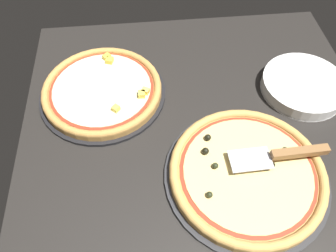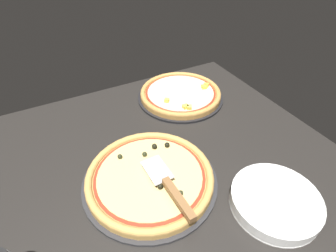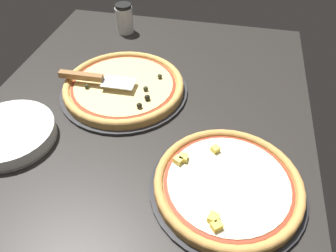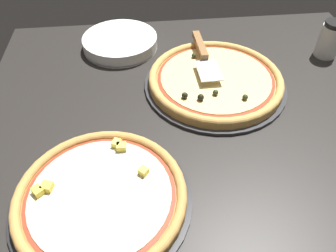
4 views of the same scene
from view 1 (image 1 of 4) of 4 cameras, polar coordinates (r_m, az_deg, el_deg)
name	(u,v)px [view 1 (image 1 of 4)]	position (r cm, az deg, el deg)	size (l,w,h in cm)	color
ground_plane	(207,165)	(90.63, 6.80, -6.69)	(124.40, 103.15, 3.60)	black
pizza_pan_front	(246,176)	(88.08, 13.39, -8.48)	(42.41, 42.41, 1.00)	#2D2D30
pizza_front	(247,172)	(86.33, 13.64, -7.85)	(39.87, 39.87, 4.14)	tan
pizza_pan_back	(103,94)	(104.08, -11.23, 5.54)	(38.74, 38.74, 1.00)	black
pizza_back	(102,89)	(102.63, -11.39, 6.29)	(36.41, 36.41, 3.80)	#C68E47
serving_spatula	(290,154)	(88.24, 20.47, -4.51)	(6.79, 25.48, 2.00)	#B7B7BC
plate_stack	(303,86)	(110.53, 22.47, 6.53)	(25.50, 25.50, 4.20)	white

